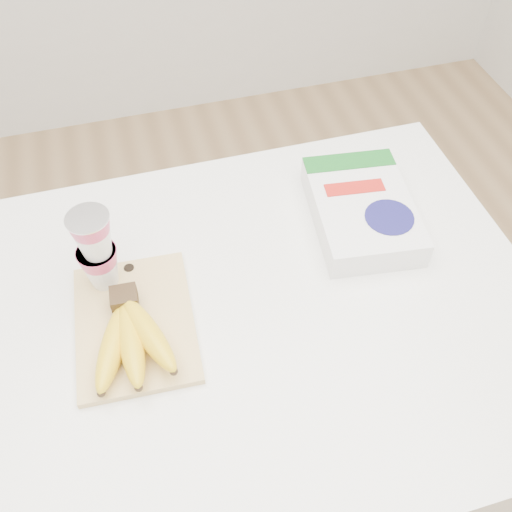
{
  "coord_description": "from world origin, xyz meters",
  "views": [
    {
      "loc": [
        -0.07,
        -0.58,
        1.84
      ],
      "look_at": [
        0.12,
        0.09,
        1.01
      ],
      "focal_mm": 40.0,
      "sensor_mm": 36.0,
      "label": 1
    }
  ],
  "objects_px": {
    "yogurt_stack": "(96,249)",
    "table": "(218,428)",
    "cutting_board": "(135,323)",
    "cereal_box": "(362,210)",
    "bananas": "(130,337)"
  },
  "relations": [
    {
      "from": "table",
      "to": "cereal_box",
      "type": "relative_size",
      "value": 4.15
    },
    {
      "from": "table",
      "to": "cutting_board",
      "type": "relative_size",
      "value": 4.49
    },
    {
      "from": "yogurt_stack",
      "to": "table",
      "type": "bearing_deg",
      "value": -38.72
    },
    {
      "from": "bananas",
      "to": "cereal_box",
      "type": "relative_size",
      "value": 0.69
    },
    {
      "from": "cutting_board",
      "to": "cereal_box",
      "type": "distance_m",
      "value": 0.51
    },
    {
      "from": "bananas",
      "to": "yogurt_stack",
      "type": "xyz_separation_m",
      "value": [
        -0.03,
        0.15,
        0.07
      ]
    },
    {
      "from": "cutting_board",
      "to": "yogurt_stack",
      "type": "bearing_deg",
      "value": 113.19
    },
    {
      "from": "cereal_box",
      "to": "bananas",
      "type": "bearing_deg",
      "value": -153.0
    },
    {
      "from": "cereal_box",
      "to": "table",
      "type": "bearing_deg",
      "value": -149.99
    },
    {
      "from": "cutting_board",
      "to": "cereal_box",
      "type": "relative_size",
      "value": 0.92
    },
    {
      "from": "yogurt_stack",
      "to": "cereal_box",
      "type": "distance_m",
      "value": 0.54
    },
    {
      "from": "cereal_box",
      "to": "yogurt_stack",
      "type": "bearing_deg",
      "value": -169.88
    },
    {
      "from": "cutting_board",
      "to": "bananas",
      "type": "xyz_separation_m",
      "value": [
        -0.01,
        -0.05,
        0.03
      ]
    },
    {
      "from": "cutting_board",
      "to": "bananas",
      "type": "relative_size",
      "value": 1.34
    },
    {
      "from": "bananas",
      "to": "cutting_board",
      "type": "bearing_deg",
      "value": 79.12
    }
  ]
}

